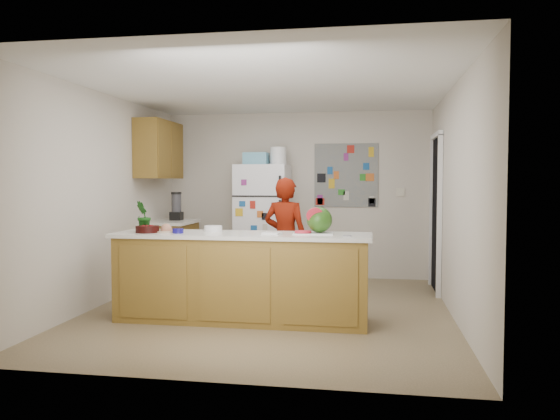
% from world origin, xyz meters
% --- Properties ---
extents(floor, '(4.00, 4.50, 0.02)m').
position_xyz_m(floor, '(0.00, 0.00, -0.01)').
color(floor, brown).
rests_on(floor, ground).
extents(wall_back, '(4.00, 0.02, 2.50)m').
position_xyz_m(wall_back, '(0.00, 2.26, 1.25)').
color(wall_back, beige).
rests_on(wall_back, ground).
extents(wall_left, '(0.02, 4.50, 2.50)m').
position_xyz_m(wall_left, '(-2.01, 0.00, 1.25)').
color(wall_left, beige).
rests_on(wall_left, ground).
extents(wall_right, '(0.02, 4.50, 2.50)m').
position_xyz_m(wall_right, '(2.01, 0.00, 1.25)').
color(wall_right, beige).
rests_on(wall_right, ground).
extents(ceiling, '(4.00, 4.50, 0.02)m').
position_xyz_m(ceiling, '(0.00, 0.00, 2.51)').
color(ceiling, white).
rests_on(ceiling, wall_back).
extents(doorway, '(0.03, 0.85, 2.04)m').
position_xyz_m(doorway, '(1.99, 1.45, 1.02)').
color(doorway, black).
rests_on(doorway, ground).
extents(peninsula_base, '(2.60, 0.62, 0.88)m').
position_xyz_m(peninsula_base, '(-0.20, -0.50, 0.44)').
color(peninsula_base, brown).
rests_on(peninsula_base, floor).
extents(peninsula_top, '(2.68, 0.70, 0.04)m').
position_xyz_m(peninsula_top, '(-0.20, -0.50, 0.90)').
color(peninsula_top, silver).
rests_on(peninsula_top, peninsula_base).
extents(side_counter_base, '(0.60, 0.80, 0.86)m').
position_xyz_m(side_counter_base, '(-1.69, 1.35, 0.43)').
color(side_counter_base, brown).
rests_on(side_counter_base, floor).
extents(side_counter_top, '(0.64, 0.84, 0.04)m').
position_xyz_m(side_counter_top, '(-1.69, 1.35, 0.88)').
color(side_counter_top, silver).
rests_on(side_counter_top, side_counter_base).
extents(upper_cabinets, '(0.35, 1.00, 0.80)m').
position_xyz_m(upper_cabinets, '(-1.82, 1.30, 1.90)').
color(upper_cabinets, brown).
rests_on(upper_cabinets, wall_left).
extents(refrigerator, '(0.75, 0.70, 1.70)m').
position_xyz_m(refrigerator, '(-0.45, 1.88, 0.85)').
color(refrigerator, silver).
rests_on(refrigerator, floor).
extents(fridge_top_bin, '(0.35, 0.28, 0.18)m').
position_xyz_m(fridge_top_bin, '(-0.55, 1.88, 1.79)').
color(fridge_top_bin, '#5999B2').
rests_on(fridge_top_bin, refrigerator).
extents(photo_collage, '(0.95, 0.01, 0.95)m').
position_xyz_m(photo_collage, '(0.75, 2.24, 1.55)').
color(photo_collage, slate).
rests_on(photo_collage, wall_back).
extents(person, '(0.61, 0.46, 1.51)m').
position_xyz_m(person, '(0.09, 0.61, 0.75)').
color(person, '#671205').
rests_on(person, floor).
extents(blender_appliance, '(0.14, 0.14, 0.38)m').
position_xyz_m(blender_appliance, '(-1.64, 1.48, 1.09)').
color(blender_appliance, black).
rests_on(blender_appliance, side_counter_top).
extents(cutting_board, '(0.42, 0.32, 0.01)m').
position_xyz_m(cutting_board, '(0.54, -0.44, 0.93)').
color(cutting_board, white).
rests_on(cutting_board, peninsula_top).
extents(watermelon, '(0.26, 0.26, 0.26)m').
position_xyz_m(watermelon, '(0.60, -0.42, 1.06)').
color(watermelon, '#356217').
rests_on(watermelon, cutting_board).
extents(watermelon_slice, '(0.17, 0.17, 0.02)m').
position_xyz_m(watermelon_slice, '(0.44, -0.49, 0.94)').
color(watermelon_slice, '#CF3251').
rests_on(watermelon_slice, cutting_board).
extents(cherry_bowl, '(0.30, 0.30, 0.07)m').
position_xyz_m(cherry_bowl, '(-1.20, -0.59, 0.96)').
color(cherry_bowl, black).
rests_on(cherry_bowl, peninsula_top).
extents(white_bowl, '(0.25, 0.25, 0.06)m').
position_xyz_m(white_bowl, '(-0.55, -0.33, 0.95)').
color(white_bowl, white).
rests_on(white_bowl, peninsula_top).
extents(cobalt_bowl, '(0.15, 0.15, 0.05)m').
position_xyz_m(cobalt_bowl, '(-0.85, -0.61, 0.95)').
color(cobalt_bowl, '#110C5D').
rests_on(cobalt_bowl, peninsula_top).
extents(plate, '(0.24, 0.24, 0.02)m').
position_xyz_m(plate, '(-1.02, -0.51, 0.93)').
color(plate, '#BDAA8D').
rests_on(plate, peninsula_top).
extents(paper_towel, '(0.20, 0.18, 0.02)m').
position_xyz_m(paper_towel, '(0.13, -0.55, 0.93)').
color(paper_towel, white).
rests_on(paper_towel, peninsula_top).
extents(keys, '(0.08, 0.04, 0.01)m').
position_xyz_m(keys, '(0.90, -0.64, 0.93)').
color(keys, slate).
rests_on(keys, peninsula_top).
extents(potted_plant, '(0.19, 0.22, 0.33)m').
position_xyz_m(potted_plant, '(-1.30, -0.45, 1.09)').
color(potted_plant, '#143C0B').
rests_on(potted_plant, peninsula_top).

